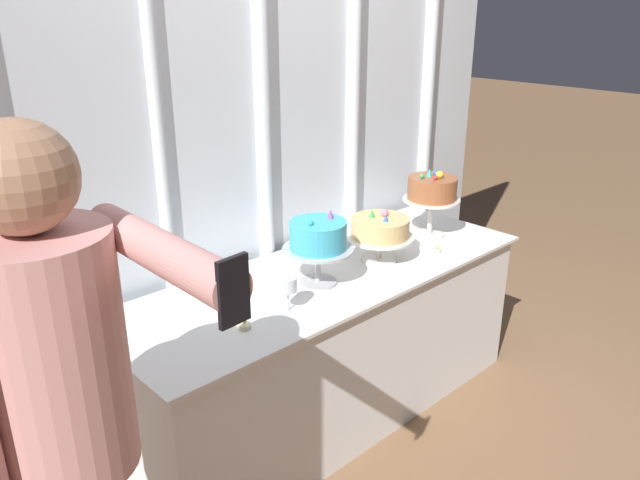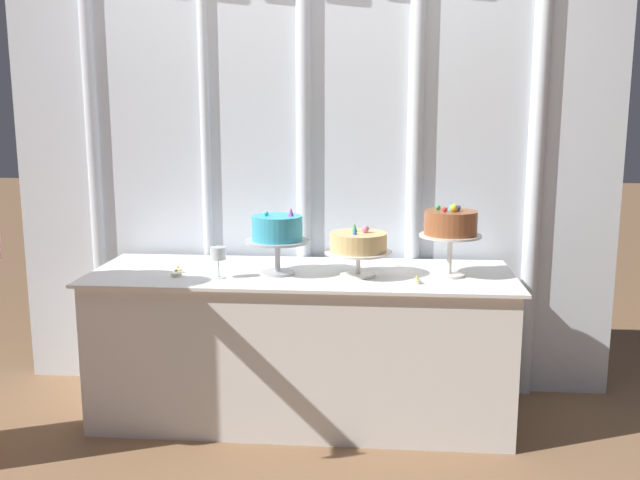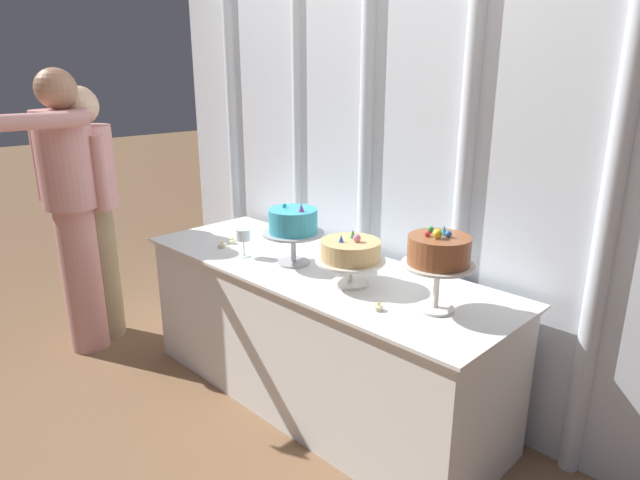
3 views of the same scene
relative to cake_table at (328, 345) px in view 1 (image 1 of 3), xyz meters
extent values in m
plane|color=#846042|center=(0.00, -0.10, -0.36)|extent=(24.00, 24.00, 0.00)
cube|color=silver|center=(0.00, 0.42, 0.91)|extent=(3.17, 0.04, 2.54)
cylinder|color=silver|center=(-0.54, 0.39, 0.91)|extent=(0.05, 0.05, 2.54)
cylinder|color=silver|center=(-0.03, 0.39, 0.91)|extent=(0.08, 0.08, 2.54)
cylinder|color=silver|center=(0.54, 0.39, 0.91)|extent=(0.08, 0.08, 2.54)
cylinder|color=silver|center=(1.15, 0.39, 0.91)|extent=(0.08, 0.08, 2.54)
cube|color=white|center=(0.00, 0.00, -0.01)|extent=(1.95, 0.64, 0.71)
cube|color=white|center=(0.00, 0.00, 0.35)|extent=(2.00, 0.69, 0.01)
cylinder|color=#B2B2B7|center=(-0.11, -0.05, 0.37)|extent=(0.16, 0.16, 0.01)
cylinder|color=#B2B2B7|center=(-0.11, -0.05, 0.44)|extent=(0.03, 0.03, 0.14)
cylinder|color=#B2B2B7|center=(-0.11, -0.05, 0.52)|extent=(0.30, 0.30, 0.01)
cylinder|color=#3DB2D1|center=(-0.11, -0.05, 0.58)|extent=(0.24, 0.24, 0.11)
cone|color=purple|center=(-0.04, -0.05, 0.66)|extent=(0.03, 0.03, 0.04)
sphere|color=#2DB2B7|center=(-0.16, -0.06, 0.65)|extent=(0.02, 0.02, 0.02)
cylinder|color=silver|center=(0.27, -0.05, 0.37)|extent=(0.17, 0.17, 0.01)
cylinder|color=silver|center=(0.27, -0.05, 0.42)|extent=(0.02, 0.02, 0.10)
cylinder|color=silver|center=(0.27, -0.05, 0.48)|extent=(0.31, 0.31, 0.01)
cylinder|color=#DBB775|center=(0.27, -0.05, 0.52)|extent=(0.26, 0.26, 0.09)
sphere|color=pink|center=(0.30, -0.05, 0.58)|extent=(0.03, 0.03, 0.03)
cone|color=green|center=(0.25, -0.02, 0.58)|extent=(0.03, 0.03, 0.04)
cone|color=blue|center=(0.26, -0.10, 0.58)|extent=(0.02, 0.02, 0.03)
cylinder|color=silver|center=(0.69, -0.02, 0.37)|extent=(0.15, 0.15, 0.01)
cylinder|color=silver|center=(0.69, -0.02, 0.46)|extent=(0.02, 0.02, 0.17)
cylinder|color=silver|center=(0.69, -0.02, 0.55)|extent=(0.29, 0.29, 0.01)
cylinder|color=#995633|center=(0.69, -0.02, 0.61)|extent=(0.24, 0.24, 0.11)
sphere|color=blue|center=(0.72, -0.01, 0.68)|extent=(0.03, 0.03, 0.03)
cone|color=#2DB2B7|center=(0.69, 0.00, 0.69)|extent=(0.03, 0.03, 0.04)
sphere|color=green|center=(0.63, 0.00, 0.68)|extent=(0.02, 0.02, 0.02)
sphere|color=#DB333D|center=(0.66, -0.06, 0.68)|extent=(0.02, 0.02, 0.02)
sphere|color=yellow|center=(0.70, -0.05, 0.69)|extent=(0.04, 0.04, 0.04)
cylinder|color=silver|center=(-0.36, -0.15, 0.36)|extent=(0.06, 0.06, 0.00)
cylinder|color=silver|center=(-0.36, -0.15, 0.41)|extent=(0.01, 0.01, 0.08)
cylinder|color=silver|center=(-0.36, -0.15, 0.48)|extent=(0.07, 0.07, 0.06)
cylinder|color=beige|center=(-0.58, -0.07, 0.37)|extent=(0.04, 0.04, 0.02)
sphere|color=#F9CC4C|center=(-0.58, -0.07, 0.39)|extent=(0.01, 0.01, 0.01)
cylinder|color=beige|center=(-0.56, -0.14, 0.37)|extent=(0.05, 0.05, 0.02)
sphere|color=#F9CC4C|center=(-0.56, -0.14, 0.39)|extent=(0.01, 0.01, 0.01)
cylinder|color=beige|center=(0.54, -0.18, 0.37)|extent=(0.04, 0.04, 0.02)
sphere|color=#F9CC4C|center=(0.54, -0.18, 0.39)|extent=(0.01, 0.01, 0.01)
cube|color=#232328|center=(-1.47, -0.60, 0.75)|extent=(0.04, 0.01, 0.31)
cylinder|color=#D6938E|center=(-1.27, -0.46, 0.71)|extent=(0.08, 0.08, 0.43)
cylinder|color=#D6938E|center=(-1.38, -0.60, 0.80)|extent=(0.40, 0.40, 0.54)
sphere|color=#A37556|center=(-1.38, -0.60, 1.18)|extent=(0.22, 0.22, 0.22)
cylinder|color=#D6938E|center=(-1.20, -0.77, 1.03)|extent=(0.08, 0.48, 0.08)
cube|color=black|center=(-1.20, -1.00, 1.03)|extent=(0.06, 0.01, 0.12)
camera|label=1|loc=(-1.74, -1.79, 1.49)|focal=34.98mm
camera|label=2|loc=(0.37, -3.19, 1.11)|focal=38.81mm
camera|label=3|loc=(1.76, -1.75, 1.27)|focal=30.52mm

